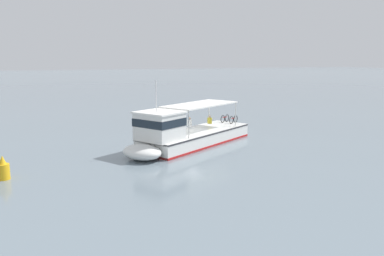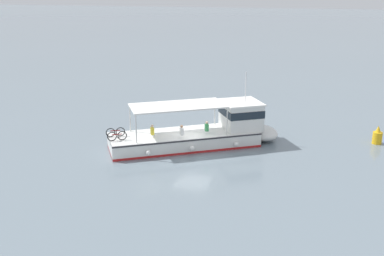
% 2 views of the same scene
% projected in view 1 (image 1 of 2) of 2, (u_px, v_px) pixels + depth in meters
% --- Properties ---
extents(ground_plane, '(400.00, 400.00, 0.00)m').
position_uv_depth(ground_plane, '(184.00, 144.00, 31.84)').
color(ground_plane, slate).
extents(ferry_main, '(9.21, 12.48, 5.32)m').
position_uv_depth(ferry_main, '(184.00, 135.00, 30.16)').
color(ferry_main, white).
rests_on(ferry_main, ground).
extents(channel_buoy, '(0.70, 0.70, 1.40)m').
position_uv_depth(channel_buoy, '(3.00, 170.00, 22.39)').
color(channel_buoy, gold).
rests_on(channel_buoy, ground).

